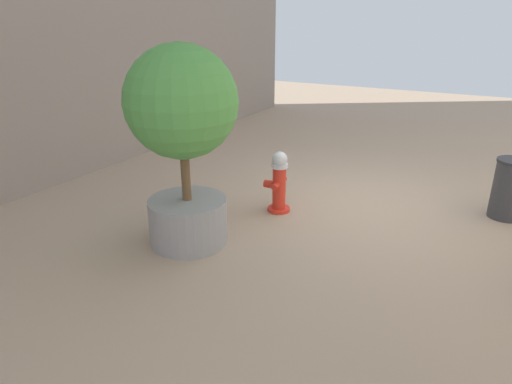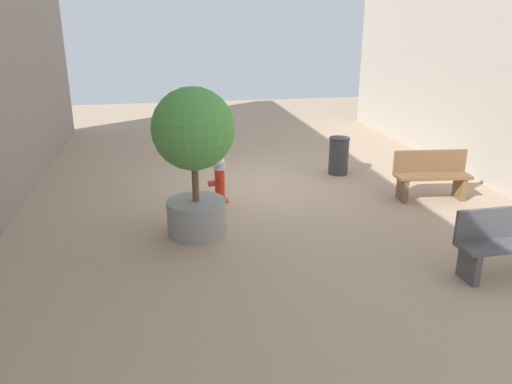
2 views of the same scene
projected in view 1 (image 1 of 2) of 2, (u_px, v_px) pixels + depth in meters
name	position (u px, v px, depth m)	size (l,w,h in m)	color
ground_plane	(363.00, 202.00, 6.89)	(23.40, 23.40, 0.00)	tan
fire_hydrant	(279.00, 182.00, 6.42)	(0.39, 0.42, 0.90)	red
planter_tree	(183.00, 127.00, 5.15)	(1.30, 1.30, 2.41)	gray
trash_bin	(510.00, 189.00, 6.22)	(0.47, 0.47, 0.85)	#38383D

